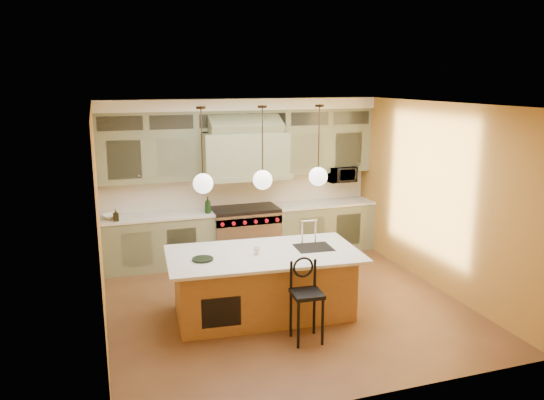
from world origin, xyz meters
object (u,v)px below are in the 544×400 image
object	(u,v)px
range	(245,233)
counter_stool	(306,295)
microwave	(341,174)
kitchen_island	(263,282)

from	to	relation	value
range	counter_stool	world-z (taller)	counter_stool
counter_stool	microwave	xyz separation A→B (m)	(2.06, 3.39, 0.85)
counter_stool	microwave	size ratio (longest dim) A/B	1.95
counter_stool	microwave	world-z (taller)	microwave
microwave	kitchen_island	bearing A→B (deg)	-133.13
counter_stool	microwave	distance (m)	4.06
range	counter_stool	size ratio (longest dim) A/B	1.13
range	microwave	size ratio (longest dim) A/B	2.21
kitchen_island	microwave	world-z (taller)	microwave
range	kitchen_island	size ratio (longest dim) A/B	0.44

